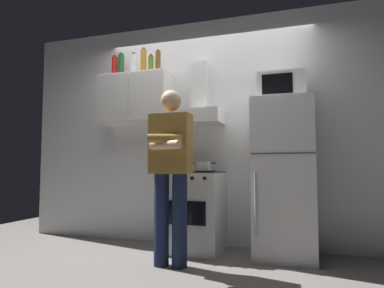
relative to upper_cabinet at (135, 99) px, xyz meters
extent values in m
plane|color=slate|center=(0.85, -0.37, -1.75)|extent=(7.00, 7.00, 0.00)
cube|color=white|center=(0.85, 0.23, -0.40)|extent=(4.80, 0.10, 2.70)
cube|color=white|center=(0.00, 0.01, 0.00)|extent=(0.90, 0.34, 0.60)
cube|color=white|center=(-0.22, -0.17, 0.00)|extent=(0.43, 0.01, 0.58)
cube|color=white|center=(0.22, -0.17, 0.00)|extent=(0.43, 0.01, 0.58)
sphere|color=#B2B2B7|center=(-0.04, -0.18, -0.18)|extent=(0.02, 0.02, 0.02)
sphere|color=#B2B2B7|center=(0.04, -0.18, -0.18)|extent=(0.02, 0.02, 0.02)
cube|color=silver|center=(0.80, -0.12, -1.32)|extent=(0.60, 0.60, 0.85)
cube|color=black|center=(0.80, -0.12, -0.89)|extent=(0.59, 0.59, 0.01)
cube|color=black|center=(0.80, -0.43, -1.30)|extent=(0.42, 0.01, 0.24)
cylinder|color=black|center=(0.67, -0.24, -0.88)|extent=(0.16, 0.16, 0.01)
cylinder|color=black|center=(0.93, -0.24, -0.88)|extent=(0.16, 0.16, 0.01)
cylinder|color=black|center=(0.67, 0.00, -0.88)|extent=(0.16, 0.16, 0.01)
cylinder|color=black|center=(0.93, 0.00, -0.88)|extent=(0.16, 0.16, 0.01)
cylinder|color=black|center=(0.60, -0.44, -0.95)|extent=(0.04, 0.02, 0.04)
cylinder|color=black|center=(0.73, -0.44, -0.95)|extent=(0.04, 0.02, 0.04)
cylinder|color=black|center=(0.87, -0.44, -0.95)|extent=(0.04, 0.02, 0.04)
cylinder|color=black|center=(1.00, -0.44, -0.95)|extent=(0.04, 0.02, 0.04)
cube|color=white|center=(0.80, -0.04, -0.27)|extent=(0.60, 0.44, 0.15)
cube|color=white|center=(0.80, 0.10, 0.10)|extent=(0.20, 0.16, 0.60)
cube|color=silver|center=(1.75, -0.12, -0.95)|extent=(0.60, 0.60, 1.60)
cube|color=#4C4C4C|center=(1.75, -0.43, -0.71)|extent=(0.59, 0.01, 0.01)
cylinder|color=silver|center=(1.50, -0.44, -1.19)|extent=(0.02, 0.02, 0.60)
cube|color=silver|center=(1.75, -0.10, -0.01)|extent=(0.48, 0.36, 0.28)
cube|color=black|center=(1.71, -0.29, -0.01)|extent=(0.30, 0.01, 0.20)
cylinder|color=#192342|center=(0.66, -0.72, -1.32)|extent=(0.14, 0.14, 0.85)
cylinder|color=#192342|center=(0.84, -0.72, -1.32)|extent=(0.14, 0.14, 0.85)
cube|color=olive|center=(0.75, -0.72, -0.62)|extent=(0.38, 0.20, 0.56)
cylinder|color=olive|center=(0.75, -0.86, -0.58)|extent=(0.33, 0.17, 0.08)
cylinder|color=#DBAD89|center=(0.75, -0.86, -0.64)|extent=(0.33, 0.17, 0.08)
sphere|color=#DBAD89|center=(0.75, -0.72, -0.21)|extent=(0.20, 0.20, 0.20)
cylinder|color=#B7BABF|center=(0.93, -0.24, -0.83)|extent=(0.17, 0.17, 0.09)
cylinder|color=black|center=(0.82, -0.24, -0.80)|extent=(0.05, 0.01, 0.01)
cylinder|color=black|center=(1.04, -0.24, -0.80)|extent=(0.05, 0.01, 0.01)
cylinder|color=#4C6B19|center=(0.22, -0.03, 0.40)|extent=(0.06, 0.06, 0.21)
cylinder|color=black|center=(0.22, -0.03, 0.52)|extent=(0.03, 0.03, 0.02)
cylinder|color=silver|center=(-0.04, 0.03, 0.44)|extent=(0.08, 0.08, 0.27)
cylinder|color=black|center=(-0.04, 0.03, 0.58)|extent=(0.04, 0.04, 0.02)
cylinder|color=#B7721E|center=(0.11, 0.00, 0.46)|extent=(0.08, 0.08, 0.31)
cylinder|color=black|center=(0.11, 0.00, 0.62)|extent=(0.04, 0.04, 0.02)
cylinder|color=brown|center=(0.31, -0.02, 0.43)|extent=(0.06, 0.06, 0.26)
cylinder|color=black|center=(0.31, -0.02, 0.57)|extent=(0.04, 0.04, 0.02)
cylinder|color=red|center=(-0.32, 0.04, 0.44)|extent=(0.08, 0.08, 0.27)
cylinder|color=black|center=(-0.32, 0.04, 0.58)|extent=(0.04, 0.04, 0.02)
cylinder|color=#19471E|center=(-0.21, 0.01, 0.44)|extent=(0.08, 0.08, 0.28)
cylinder|color=black|center=(-0.21, 0.01, 0.59)|extent=(0.04, 0.04, 0.02)
camera|label=1|loc=(1.87, -3.63, -0.84)|focal=30.99mm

